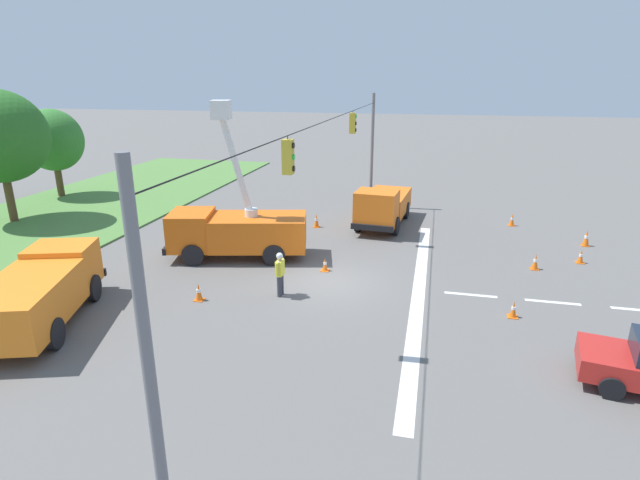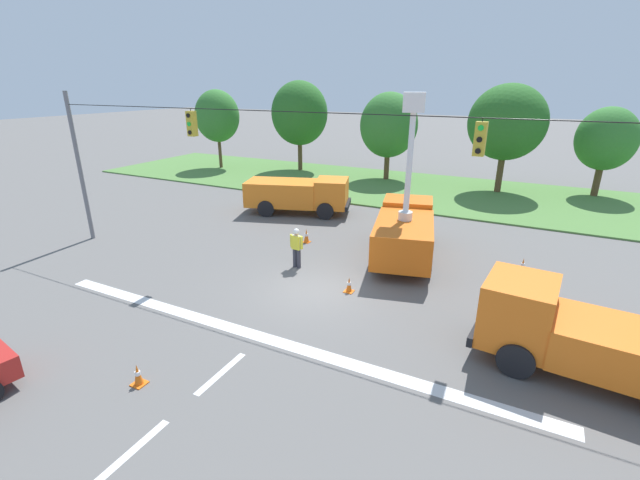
{
  "view_description": "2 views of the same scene",
  "coord_description": "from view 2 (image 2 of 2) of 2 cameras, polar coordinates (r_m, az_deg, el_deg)",
  "views": [
    {
      "loc": [
        -18.77,
        -3.99,
        8.13
      ],
      "look_at": [
        1.89,
        0.81,
        1.18
      ],
      "focal_mm": 28.0,
      "sensor_mm": 36.0,
      "label": 1
    },
    {
      "loc": [
        6.88,
        -13.19,
        7.52
      ],
      "look_at": [
        -0.52,
        1.34,
        1.53
      ],
      "focal_mm": 24.0,
      "sensor_mm": 36.0,
      "label": 2
    }
  ],
  "objects": [
    {
      "name": "ground_plane",
      "position": [
        16.67,
        -0.51,
        -6.64
      ],
      "size": [
        200.0,
        200.0,
        0.0
      ],
      "primitive_type": "plane",
      "color": "#605E5B"
    },
    {
      "name": "grass_verge",
      "position": [
        32.8,
        14.24,
        6.39
      ],
      "size": [
        56.0,
        12.0,
        0.1
      ],
      "primitive_type": "cube",
      "color": "#517F3D",
      "rests_on": "ground"
    },
    {
      "name": "lane_markings",
      "position": [
        12.96,
        -11.55,
        -15.75
      ],
      "size": [
        17.6,
        15.25,
        0.01
      ],
      "color": "silver",
      "rests_on": "ground"
    },
    {
      "name": "signal_gantry",
      "position": [
        15.24,
        -0.64,
        7.78
      ],
      "size": [
        26.2,
        0.33,
        7.2
      ],
      "color": "slate",
      "rests_on": "ground"
    },
    {
      "name": "tree_far_west",
      "position": [
        41.17,
        -13.55,
        15.76
      ],
      "size": [
        4.0,
        3.89,
        7.03
      ],
      "color": "brown",
      "rests_on": "ground"
    },
    {
      "name": "tree_west",
      "position": [
        39.02,
        -2.76,
        16.5
      ],
      "size": [
        4.96,
        4.76,
        7.78
      ],
      "color": "brown",
      "rests_on": "ground"
    },
    {
      "name": "tree_centre",
      "position": [
        35.42,
        9.16,
        14.86
      ],
      "size": [
        4.53,
        4.65,
        6.93
      ],
      "color": "brown",
      "rests_on": "ground"
    },
    {
      "name": "tree_east",
      "position": [
        33.22,
        23.68,
        14.15
      ],
      "size": [
        5.25,
        5.36,
        7.56
      ],
      "color": "brown",
      "rests_on": "ground"
    },
    {
      "name": "tree_far_east",
      "position": [
        35.29,
        33.87,
        11.11
      ],
      "size": [
        3.83,
        4.13,
        6.1
      ],
      "color": "brown",
      "rests_on": "ground"
    },
    {
      "name": "utility_truck_bucket_lift",
      "position": [
        19.65,
        11.26,
        1.64
      ],
      "size": [
        3.83,
        6.8,
        7.18
      ],
      "color": "orange",
      "rests_on": "ground"
    },
    {
      "name": "utility_truck_support_near",
      "position": [
        26.14,
        -2.88,
        6.21
      ],
      "size": [
        6.66,
        4.13,
        2.16
      ],
      "color": "orange",
      "rests_on": "ground"
    },
    {
      "name": "utility_truck_support_far",
      "position": [
        13.66,
        32.15,
        -10.89
      ],
      "size": [
        6.38,
        2.79,
        2.38
      ],
      "color": "orange",
      "rests_on": "ground"
    },
    {
      "name": "road_worker",
      "position": [
        18.27,
        -3.14,
        -0.76
      ],
      "size": [
        0.65,
        0.28,
        1.77
      ],
      "color": "#383842",
      "rests_on": "ground"
    },
    {
      "name": "traffic_cone_mid_left",
      "position": [
        21.39,
        -1.83,
        0.55
      ],
      "size": [
        0.36,
        0.36,
        0.69
      ],
      "color": "orange",
      "rests_on": "ground"
    },
    {
      "name": "traffic_cone_mid_right",
      "position": [
        19.96,
        25.41,
        -3.1
      ],
      "size": [
        0.36,
        0.36,
        0.62
      ],
      "color": "orange",
      "rests_on": "ground"
    },
    {
      "name": "traffic_cone_near_bucket",
      "position": [
        12.75,
        -23.12,
        -16.23
      ],
      "size": [
        0.36,
        0.36,
        0.62
      ],
      "color": "orange",
      "rests_on": "ground"
    },
    {
      "name": "traffic_cone_lane_edge_a",
      "position": [
        17.13,
        27.11,
        -6.86
      ],
      "size": [
        0.36,
        0.36,
        0.76
      ],
      "color": "orange",
      "rests_on": "ground"
    },
    {
      "name": "traffic_cone_lane_edge_b",
      "position": [
        16.43,
        3.89,
        -6.0
      ],
      "size": [
        0.36,
        0.36,
        0.6
      ],
      "color": "orange",
      "rests_on": "ground"
    }
  ]
}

